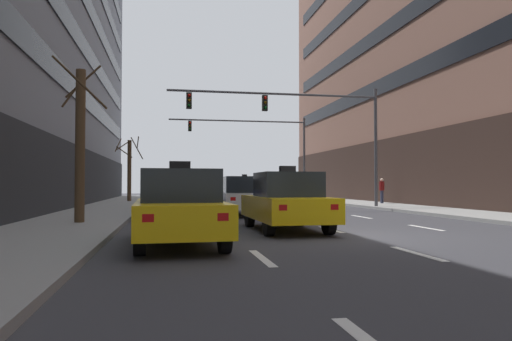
{
  "coord_description": "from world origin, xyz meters",
  "views": [
    {
      "loc": [
        -4.8,
        -11.61,
        1.36
      ],
      "look_at": [
        0.6,
        17.56,
        2.21
      ],
      "focal_mm": 33.34,
      "sensor_mm": 36.0,
      "label": 1
    }
  ],
  "objects_px": {
    "taxi_driving_1": "(286,202)",
    "traffic_signal_1": "(263,140)",
    "taxi_driving_5": "(244,188)",
    "taxi_driving_2": "(179,208)",
    "street_tree_1": "(80,142)",
    "car_driving_3": "(242,196)",
    "car_driving_0": "(171,193)",
    "traffic_signal_0": "(305,118)",
    "car_driving_4": "(170,199)",
    "pedestrian_0": "(382,189)",
    "street_tree_3": "(129,168)"
  },
  "relations": [
    {
      "from": "car_driving_3",
      "to": "traffic_signal_1",
      "type": "bearing_deg",
      "value": 75.81
    },
    {
      "from": "car_driving_3",
      "to": "traffic_signal_0",
      "type": "distance_m",
      "value": 7.14
    },
    {
      "from": "taxi_driving_2",
      "to": "car_driving_4",
      "type": "xyz_separation_m",
      "value": [
        -0.18,
        9.08,
        -0.06
      ]
    },
    {
      "from": "car_driving_0",
      "to": "taxi_driving_2",
      "type": "relative_size",
      "value": 1.0
    },
    {
      "from": "traffic_signal_0",
      "to": "street_tree_1",
      "type": "distance_m",
      "value": 13.54
    },
    {
      "from": "car_driving_4",
      "to": "taxi_driving_2",
      "type": "bearing_deg",
      "value": -88.87
    },
    {
      "from": "taxi_driving_5",
      "to": "traffic_signal_0",
      "type": "bearing_deg",
      "value": -86.81
    },
    {
      "from": "car_driving_3",
      "to": "taxi_driving_5",
      "type": "height_order",
      "value": "taxi_driving_5"
    },
    {
      "from": "car_driving_3",
      "to": "street_tree_3",
      "type": "distance_m",
      "value": 16.29
    },
    {
      "from": "taxi_driving_2",
      "to": "taxi_driving_5",
      "type": "bearing_deg",
      "value": 78.19
    },
    {
      "from": "car_driving_3",
      "to": "pedestrian_0",
      "type": "distance_m",
      "value": 12.98
    },
    {
      "from": "taxi_driving_2",
      "to": "car_driving_3",
      "type": "height_order",
      "value": "taxi_driving_2"
    },
    {
      "from": "car_driving_4",
      "to": "pedestrian_0",
      "type": "height_order",
      "value": "pedestrian_0"
    },
    {
      "from": "car_driving_0",
      "to": "taxi_driving_5",
      "type": "relative_size",
      "value": 1.08
    },
    {
      "from": "car_driving_0",
      "to": "taxi_driving_5",
      "type": "xyz_separation_m",
      "value": [
        6.28,
        11.17,
        0.18
      ]
    },
    {
      "from": "taxi_driving_1",
      "to": "car_driving_3",
      "type": "height_order",
      "value": "taxi_driving_1"
    },
    {
      "from": "car_driving_4",
      "to": "traffic_signal_0",
      "type": "bearing_deg",
      "value": 35.12
    },
    {
      "from": "car_driving_4",
      "to": "car_driving_3",
      "type": "bearing_deg",
      "value": 15.83
    },
    {
      "from": "car_driving_0",
      "to": "pedestrian_0",
      "type": "xyz_separation_m",
      "value": [
        13.34,
        -0.5,
        0.23
      ]
    },
    {
      "from": "car_driving_3",
      "to": "taxi_driving_5",
      "type": "xyz_separation_m",
      "value": [
        3.23,
        19.58,
        0.17
      ]
    },
    {
      "from": "traffic_signal_1",
      "to": "street_tree_3",
      "type": "xyz_separation_m",
      "value": [
        -10.64,
        -3.31,
        -2.53
      ]
    },
    {
      "from": "taxi_driving_5",
      "to": "traffic_signal_0",
      "type": "height_order",
      "value": "traffic_signal_0"
    },
    {
      "from": "taxi_driving_2",
      "to": "traffic_signal_0",
      "type": "bearing_deg",
      "value": 63.57
    },
    {
      "from": "taxi_driving_5",
      "to": "street_tree_3",
      "type": "bearing_deg",
      "value": -153.89
    },
    {
      "from": "taxi_driving_1",
      "to": "traffic_signal_0",
      "type": "distance_m",
      "value": 12.58
    },
    {
      "from": "car_driving_4",
      "to": "taxi_driving_5",
      "type": "xyz_separation_m",
      "value": [
        6.35,
        20.46,
        0.24
      ]
    },
    {
      "from": "taxi_driving_1",
      "to": "traffic_signal_1",
      "type": "distance_m",
      "value": 26.15
    },
    {
      "from": "car_driving_0",
      "to": "street_tree_3",
      "type": "bearing_deg",
      "value": 113.89
    },
    {
      "from": "taxi_driving_1",
      "to": "pedestrian_0",
      "type": "bearing_deg",
      "value": 56.03
    },
    {
      "from": "car_driving_3",
      "to": "traffic_signal_1",
      "type": "height_order",
      "value": "traffic_signal_1"
    },
    {
      "from": "traffic_signal_1",
      "to": "pedestrian_0",
      "type": "xyz_separation_m",
      "value": [
        5.65,
        -10.46,
        -4.0
      ]
    },
    {
      "from": "traffic_signal_0",
      "to": "traffic_signal_1",
      "type": "height_order",
      "value": "traffic_signal_1"
    },
    {
      "from": "car_driving_0",
      "to": "taxi_driving_1",
      "type": "xyz_separation_m",
      "value": [
        3.26,
        -15.47,
        0.01
      ]
    },
    {
      "from": "taxi_driving_5",
      "to": "traffic_signal_1",
      "type": "relative_size",
      "value": 0.36
    },
    {
      "from": "taxi_driving_2",
      "to": "car_driving_4",
      "type": "relative_size",
      "value": 1.08
    },
    {
      "from": "car_driving_4",
      "to": "taxi_driving_5",
      "type": "relative_size",
      "value": 1.01
    },
    {
      "from": "traffic_signal_0",
      "to": "street_tree_1",
      "type": "height_order",
      "value": "traffic_signal_0"
    },
    {
      "from": "traffic_signal_0",
      "to": "street_tree_1",
      "type": "bearing_deg",
      "value": -138.97
    },
    {
      "from": "car_driving_3",
      "to": "traffic_signal_1",
      "type": "distance_m",
      "value": 19.41
    },
    {
      "from": "car_driving_0",
      "to": "traffic_signal_1",
      "type": "bearing_deg",
      "value": 52.31
    },
    {
      "from": "taxi_driving_2",
      "to": "taxi_driving_5",
      "type": "xyz_separation_m",
      "value": [
        6.18,
        29.54,
        0.18
      ]
    },
    {
      "from": "car_driving_3",
      "to": "pedestrian_0",
      "type": "height_order",
      "value": "pedestrian_0"
    },
    {
      "from": "car_driving_0",
      "to": "taxi_driving_1",
      "type": "relative_size",
      "value": 0.99
    },
    {
      "from": "taxi_driving_2",
      "to": "traffic_signal_0",
      "type": "xyz_separation_m",
      "value": [
        7.03,
        14.15,
        4.11
      ]
    },
    {
      "from": "traffic_signal_0",
      "to": "taxi_driving_5",
      "type": "bearing_deg",
      "value": 93.19
    },
    {
      "from": "taxi_driving_1",
      "to": "street_tree_3",
      "type": "xyz_separation_m",
      "value": [
        -6.2,
        22.11,
        1.69
      ]
    },
    {
      "from": "taxi_driving_2",
      "to": "street_tree_1",
      "type": "bearing_deg",
      "value": 119.41
    },
    {
      "from": "street_tree_1",
      "to": "car_driving_4",
      "type": "bearing_deg",
      "value": 52.25
    },
    {
      "from": "traffic_signal_1",
      "to": "traffic_signal_0",
      "type": "bearing_deg",
      "value": -92.26
    },
    {
      "from": "car_driving_0",
      "to": "taxi_driving_5",
      "type": "height_order",
      "value": "taxi_driving_5"
    }
  ]
}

